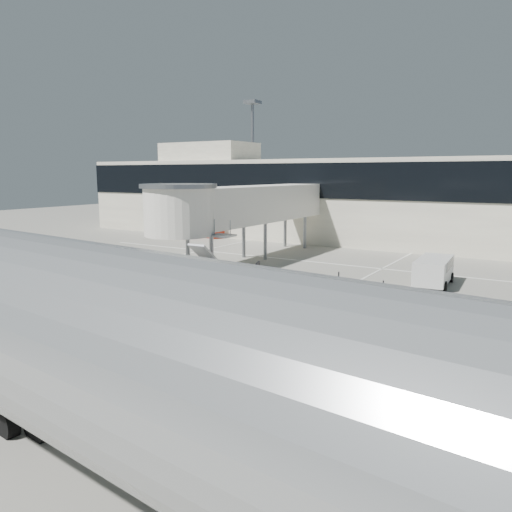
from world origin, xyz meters
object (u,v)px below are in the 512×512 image
at_px(suitcase_cart, 351,296).
at_px(box_cart_near, 90,307).
at_px(ground_worker, 193,297).
at_px(baggage_tug, 270,279).
at_px(box_cart_far, 108,280).
at_px(belt_loader, 209,229).
at_px(aircraft, 177,374).
at_px(minivan, 434,269).

xyz_separation_m(suitcase_cart, box_cart_near, (-9.39, -8.66, 0.10)).
bearing_deg(ground_worker, baggage_tug, 78.17).
xyz_separation_m(baggage_tug, suitcase_cart, (5.49, -1.21, -0.04)).
relative_size(baggage_tug, ground_worker, 1.45).
bearing_deg(ground_worker, box_cart_far, 159.48).
distance_m(belt_loader, aircraft, 44.11).
relative_size(suitcase_cart, minivan, 0.85).
relative_size(baggage_tug, minivan, 0.57).
bearing_deg(aircraft, suitcase_cart, 106.60).
bearing_deg(box_cart_near, ground_worker, 47.71).
height_order(minivan, belt_loader, belt_loader).
bearing_deg(minivan, belt_loader, 152.64).
distance_m(suitcase_cart, box_cart_near, 12.77).
distance_m(box_cart_far, ground_worker, 7.72).
bearing_deg(baggage_tug, box_cart_near, -132.57).
height_order(baggage_tug, belt_loader, belt_loader).
distance_m(box_cart_near, aircraft, 15.20).
relative_size(box_cart_far, minivan, 0.81).
relative_size(box_cart_far, aircraft, 0.17).
distance_m(ground_worker, aircraft, 14.73).
bearing_deg(suitcase_cart, box_cart_far, -144.81).
xyz_separation_m(minivan, belt_loader, (-25.47, 11.39, -0.20)).
bearing_deg(box_cart_far, aircraft, -28.29).
xyz_separation_m(box_cart_near, ground_worker, (3.52, 3.14, 0.27)).
bearing_deg(baggage_tug, aircraft, -85.89).
bearing_deg(ground_worker, belt_loader, 116.83).
bearing_deg(minivan, suitcase_cart, -112.67).
distance_m(box_cart_far, belt_loader, 24.39).
bearing_deg(belt_loader, minivan, -6.96).
bearing_deg(box_cart_near, box_cart_far, 136.29).
height_order(ground_worker, minivan, ground_worker).
bearing_deg(box_cart_near, suitcase_cart, 48.61).
relative_size(belt_loader, aircraft, 0.21).
bearing_deg(belt_loader, aircraft, -36.68).
relative_size(baggage_tug, box_cart_near, 0.65).
bearing_deg(minivan, baggage_tug, -146.75).
height_order(box_cart_far, aircraft, aircraft).
relative_size(suitcase_cart, ground_worker, 2.13).
relative_size(baggage_tug, suitcase_cart, 0.68).
distance_m(suitcase_cart, box_cart_far, 13.98).
bearing_deg(suitcase_cart, box_cart_near, -118.43).
height_order(baggage_tug, ground_worker, ground_worker).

